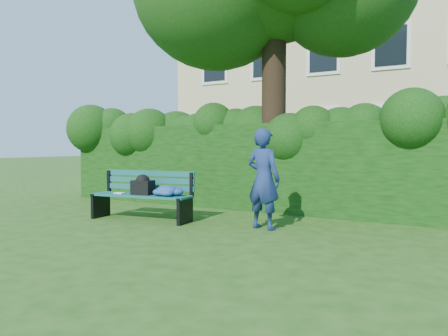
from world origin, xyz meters
The scene contains 5 objects.
ground centered at (0.00, 0.00, 0.00)m, with size 80.00×80.00×0.00m, color #1E4B14.
apartment_building centered at (0.00, 13.99, 6.00)m, with size 16.00×8.08×12.00m.
hedge centered at (0.00, 2.20, 0.90)m, with size 10.00×1.00×1.80m.
park_bench centered at (-1.16, -0.11, 0.50)m, with size 1.96×0.81×0.89m.
man_reading centered at (0.98, 0.20, 0.82)m, with size 0.60×0.39×1.63m, color navy.
Camera 1 is at (4.01, -6.19, 1.36)m, focal length 35.00 mm.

